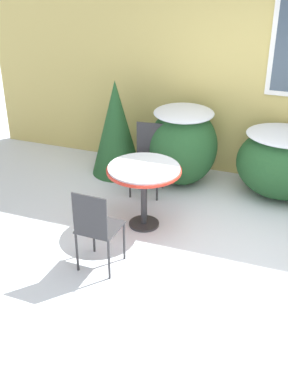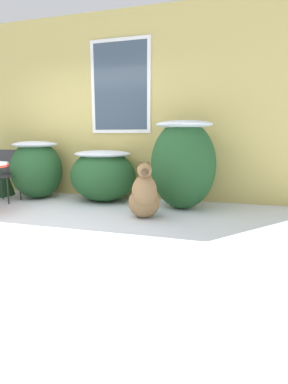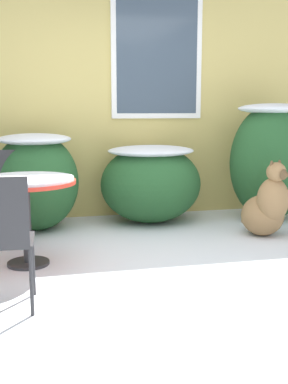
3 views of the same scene
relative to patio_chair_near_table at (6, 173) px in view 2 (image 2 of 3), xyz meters
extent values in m
plane|color=silver|center=(1.27, -1.27, -0.49)|extent=(16.00, 16.00, 0.00)
cube|color=tan|center=(1.27, 0.93, 1.12)|extent=(8.00, 0.06, 3.22)
cube|color=white|center=(1.79, 0.88, 1.47)|extent=(1.10, 0.04, 1.59)
cube|color=#3D4C5B|center=(1.79, 0.87, 1.47)|extent=(0.98, 0.01, 1.47)
ellipsoid|color=#235128|center=(0.34, 0.38, 0.02)|extent=(0.90, 0.91, 1.03)
ellipsoid|color=silver|center=(0.34, 0.38, 0.48)|extent=(0.77, 0.77, 0.12)
ellipsoid|color=#235128|center=(1.61, 0.44, -0.05)|extent=(1.14, 0.96, 0.88)
ellipsoid|color=silver|center=(1.61, 0.44, 0.33)|extent=(0.97, 0.81, 0.12)
ellipsoid|color=#235128|center=(3.01, 0.28, 0.18)|extent=(0.99, 0.79, 1.34)
ellipsoid|color=silver|center=(3.01, 0.28, 0.79)|extent=(0.84, 0.67, 0.12)
cube|color=#2D2D30|center=(0.01, -0.07, -0.05)|extent=(0.42, 0.42, 0.02)
cube|color=#2D2D30|center=(-0.01, 0.11, 0.18)|extent=(0.35, 0.05, 0.43)
cylinder|color=#2D2D30|center=(0.20, -0.22, -0.27)|extent=(0.02, 0.02, 0.44)
cylinder|color=#2D2D30|center=(-0.18, 0.08, -0.27)|extent=(0.02, 0.02, 0.44)
cylinder|color=#2D2D30|center=(0.16, 0.12, -0.27)|extent=(0.02, 0.02, 0.44)
ellipsoid|color=#937047|center=(2.59, -0.38, -0.28)|extent=(0.55, 0.55, 0.41)
ellipsoid|color=#937047|center=(2.63, -0.50, -0.11)|extent=(0.41, 0.39, 0.45)
sphere|color=#937047|center=(2.63, -0.53, 0.18)|extent=(0.19, 0.19, 0.19)
cone|color=brown|center=(2.67, -0.65, 0.16)|extent=(0.12, 0.09, 0.11)
ellipsoid|color=brown|center=(2.58, -0.53, 0.25)|extent=(0.05, 0.04, 0.09)
ellipsoid|color=brown|center=(2.68, -0.50, 0.25)|extent=(0.05, 0.04, 0.09)
ellipsoid|color=#937047|center=(2.52, -0.19, -0.40)|extent=(0.15, 0.22, 0.08)
camera|label=1|loc=(1.89, -5.22, 2.45)|focal=45.00mm
camera|label=2|loc=(3.71, -4.26, 0.61)|focal=28.00mm
camera|label=3|loc=(0.32, -4.78, 0.79)|focal=45.00mm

